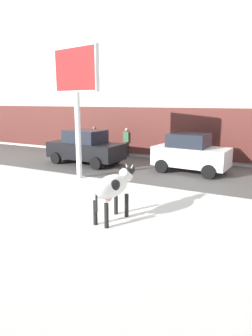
# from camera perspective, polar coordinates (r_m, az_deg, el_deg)

# --- Properties ---
(ground_plane) EXTENTS (120.00, 120.00, 0.00)m
(ground_plane) POSITION_cam_1_polar(r_m,az_deg,el_deg) (9.29, -10.19, -9.07)
(ground_plane) COLOR silver
(road_strip) EXTENTS (60.00, 5.60, 0.01)m
(road_strip) POSITION_cam_1_polar(r_m,az_deg,el_deg) (15.25, 6.42, -0.38)
(road_strip) COLOR #514F4C
(road_strip) RESTS_ON ground
(building_facade) EXTENTS (44.00, 6.10, 13.00)m
(building_facade) POSITION_cam_1_polar(r_m,az_deg,el_deg) (20.70, 13.34, 20.80)
(building_facade) COLOR beige
(building_facade) RESTS_ON ground
(cow_holstein) EXTENTS (0.74, 1.92, 1.54)m
(cow_holstein) POSITION_cam_1_polar(r_m,az_deg,el_deg) (8.65, -2.49, -3.53)
(cow_holstein) COLOR silver
(cow_holstein) RESTS_ON ground
(billboard) EXTENTS (2.51, 0.69, 5.56)m
(billboard) POSITION_cam_1_polar(r_m,az_deg,el_deg) (13.43, -9.34, 16.31)
(billboard) COLOR silver
(billboard) RESTS_ON ground
(car_black_sedan) EXTENTS (4.30, 2.19, 1.84)m
(car_black_sedan) POSITION_cam_1_polar(r_m,az_deg,el_deg) (16.70, -7.59, 3.86)
(car_black_sedan) COLOR black
(car_black_sedan) RESTS_ON ground
(car_white_hatchback) EXTENTS (3.60, 2.10, 1.86)m
(car_white_hatchback) POSITION_cam_1_polar(r_m,az_deg,el_deg) (14.91, 11.99, 2.74)
(car_white_hatchback) COLOR white
(car_white_hatchback) RESTS_ON ground
(pedestrian_near_billboard) EXTENTS (0.36, 0.24, 1.73)m
(pedestrian_near_billboard) POSITION_cam_1_polar(r_m,az_deg,el_deg) (20.19, -5.93, 5.31)
(pedestrian_near_billboard) COLOR #282833
(pedestrian_near_billboard) RESTS_ON ground
(pedestrian_by_cars) EXTENTS (0.36, 0.24, 1.73)m
(pedestrian_by_cars) POSITION_cam_1_polar(r_m,az_deg,el_deg) (18.97, 0.11, 4.92)
(pedestrian_by_cars) COLOR #282833
(pedestrian_by_cars) RESTS_ON ground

